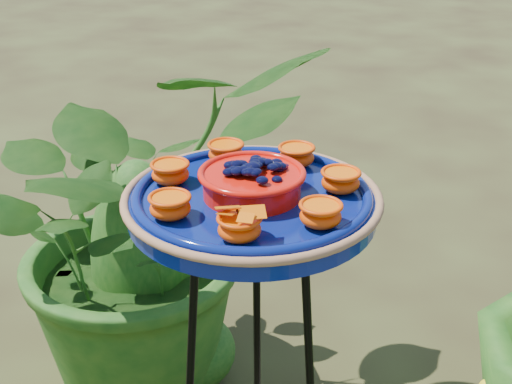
% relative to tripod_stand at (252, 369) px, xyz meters
% --- Properties ---
extents(tripod_stand, '(0.39, 0.39, 0.85)m').
position_rel_tripod_stand_xyz_m(tripod_stand, '(0.00, 0.00, 0.00)').
color(tripod_stand, black).
rests_on(tripod_stand, ground).
extents(feeder_dish, '(0.55, 0.55, 0.10)m').
position_rel_tripod_stand_xyz_m(feeder_dish, '(0.00, -0.00, 0.37)').
color(feeder_dish, navy).
rests_on(feeder_dish, tripod_stand).
extents(shrub_back_left, '(1.15, 1.19, 1.02)m').
position_rel_tripod_stand_xyz_m(shrub_back_left, '(-0.53, 0.45, -0.01)').
color(shrub_back_left, '#174913').
rests_on(shrub_back_left, ground).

